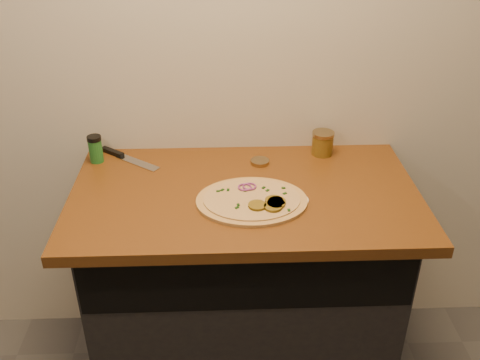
{
  "coord_description": "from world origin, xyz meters",
  "views": [
    {
      "loc": [
        -0.08,
        -0.16,
        1.86
      ],
      "look_at": [
        -0.02,
        1.4,
        0.95
      ],
      "focal_mm": 40.0,
      "sensor_mm": 36.0,
      "label": 1
    }
  ],
  "objects_px": {
    "salsa_jar": "(323,143)",
    "spice_shaker": "(96,149)",
    "pizza": "(253,200)",
    "chefs_knife": "(124,157)"
  },
  "relations": [
    {
      "from": "chefs_knife",
      "to": "salsa_jar",
      "type": "distance_m",
      "value": 0.76
    },
    {
      "from": "spice_shaker",
      "to": "pizza",
      "type": "bearing_deg",
      "value": -28.6
    },
    {
      "from": "spice_shaker",
      "to": "salsa_jar",
      "type": "bearing_deg",
      "value": 1.96
    },
    {
      "from": "salsa_jar",
      "to": "spice_shaker",
      "type": "relative_size",
      "value": 0.88
    },
    {
      "from": "chefs_knife",
      "to": "spice_shaker",
      "type": "relative_size",
      "value": 2.34
    },
    {
      "from": "chefs_knife",
      "to": "salsa_jar",
      "type": "xyz_separation_m",
      "value": [
        0.76,
        0.01,
        0.04
      ]
    },
    {
      "from": "salsa_jar",
      "to": "chefs_knife",
      "type": "bearing_deg",
      "value": -179.48
    },
    {
      "from": "chefs_knife",
      "to": "pizza",
      "type": "bearing_deg",
      "value": -35.2
    },
    {
      "from": "pizza",
      "to": "salsa_jar",
      "type": "xyz_separation_m",
      "value": [
        0.29,
        0.34,
        0.04
      ]
    },
    {
      "from": "chefs_knife",
      "to": "spice_shaker",
      "type": "bearing_deg",
      "value": -167.1
    }
  ]
}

